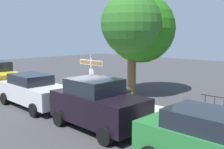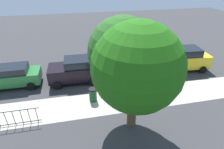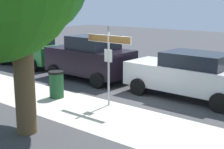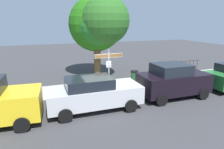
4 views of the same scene
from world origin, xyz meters
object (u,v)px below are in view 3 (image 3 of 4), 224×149
Objects in this scene: trash_bin at (56,84)px; car_green at (30,50)px; car_silver at (189,75)px; street_sign at (109,51)px; car_black at (90,58)px.

car_green is at bearing -28.55° from trash_bin.
trash_bin is at bearing 39.67° from car_silver.
car_green is at bearing -18.68° from street_sign.
trash_bin is at bearing 110.89° from car_black.
car_green is at bearing -0.12° from car_silver.
car_black is (3.13, -2.41, -0.87)m from street_sign.
car_green is (7.92, -2.68, -0.99)m from street_sign.
street_sign is 8.42m from car_green.
car_silver is 9.61m from car_green.
street_sign is 0.66× the size of car_black.
trash_bin is at bearing 151.42° from car_green.
car_black is at bearing -37.66° from street_sign.
street_sign is 4.05m from car_black.
car_black reaches higher than car_silver.
car_black is (4.81, 0.14, 0.13)m from car_silver.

